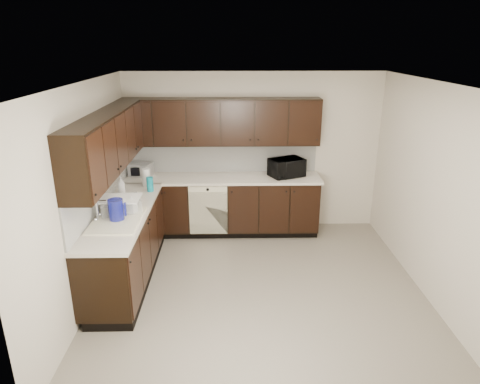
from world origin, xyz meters
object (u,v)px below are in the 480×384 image
(storage_bin, at_px, (120,206))
(blue_pitcher, at_px, (116,210))
(microwave, at_px, (287,168))
(sink, at_px, (117,226))
(toaster_oven, at_px, (141,169))

(storage_bin, height_order, blue_pitcher, blue_pitcher)
(microwave, height_order, blue_pitcher, microwave)
(microwave, bearing_deg, blue_pitcher, -167.03)
(sink, bearing_deg, microwave, 38.11)
(sink, bearing_deg, blue_pitcher, 94.27)
(toaster_oven, xyz_separation_m, blue_pitcher, (0.07, -1.78, 0.03))
(sink, distance_m, storage_bin, 0.31)
(blue_pitcher, bearing_deg, microwave, 50.59)
(toaster_oven, distance_m, blue_pitcher, 1.78)
(toaster_oven, relative_size, storage_bin, 0.69)
(toaster_oven, bearing_deg, microwave, 18.82)
(blue_pitcher, bearing_deg, storage_bin, 107.40)
(microwave, height_order, toaster_oven, microwave)
(blue_pitcher, bearing_deg, toaster_oven, 104.88)
(toaster_oven, height_order, blue_pitcher, blue_pitcher)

